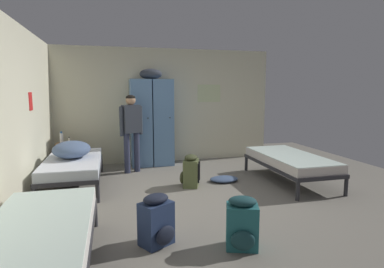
# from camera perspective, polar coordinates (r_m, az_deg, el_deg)

# --- Properties ---
(ground_plane) EXTENTS (8.55, 8.55, 0.00)m
(ground_plane) POSITION_cam_1_polar(r_m,az_deg,el_deg) (4.85, 0.80, -11.60)
(ground_plane) COLOR slate
(room_backdrop) EXTENTS (4.92, 5.40, 2.54)m
(room_backdrop) POSITION_cam_1_polar(r_m,az_deg,el_deg) (5.72, -15.01, 4.12)
(room_backdrop) COLOR beige
(room_backdrop) RESTS_ON ground_plane
(locker_bank) EXTENTS (0.90, 0.55, 2.07)m
(locker_bank) POSITION_cam_1_polar(r_m,az_deg,el_deg) (6.89, -7.29, 2.41)
(locker_bank) COLOR #5B84B2
(locker_bank) RESTS_ON ground_plane
(shelf_unit) EXTENTS (0.38, 0.30, 0.57)m
(shelf_unit) POSITION_cam_1_polar(r_m,az_deg,el_deg) (6.87, -21.66, -3.37)
(shelf_unit) COLOR brown
(shelf_unit) RESTS_ON ground_plane
(bed_left_front) EXTENTS (0.90, 1.90, 0.49)m
(bed_left_front) POSITION_cam_1_polar(r_m,az_deg,el_deg) (3.19, -25.88, -15.79)
(bed_left_front) COLOR #28282D
(bed_left_front) RESTS_ON ground_plane
(bed_left_rear) EXTENTS (0.90, 1.90, 0.49)m
(bed_left_rear) POSITION_cam_1_polar(r_m,az_deg,el_deg) (5.71, -20.61, -5.15)
(bed_left_rear) COLOR #28282D
(bed_left_rear) RESTS_ON ground_plane
(bed_right) EXTENTS (0.90, 1.90, 0.49)m
(bed_right) POSITION_cam_1_polar(r_m,az_deg,el_deg) (5.90, 17.20, -4.60)
(bed_right) COLOR #28282D
(bed_right) RESTS_ON ground_plane
(bedding_heap) EXTENTS (0.62, 0.75, 0.28)m
(bedding_heap) POSITION_cam_1_polar(r_m,az_deg,el_deg) (5.72, -20.86, -2.61)
(bedding_heap) COLOR slate
(bedding_heap) RESTS_ON bed_left_rear
(person_traveler) EXTENTS (0.45, 0.30, 1.53)m
(person_traveler) POSITION_cam_1_polar(r_m,az_deg,el_deg) (6.31, -10.87, 1.41)
(person_traveler) COLOR #2D334C
(person_traveler) RESTS_ON ground_plane
(water_bottle) EXTENTS (0.07, 0.07, 0.23)m
(water_bottle) POSITION_cam_1_polar(r_m,az_deg,el_deg) (6.85, -22.44, -0.64)
(water_bottle) COLOR white
(water_bottle) RESTS_ON shelf_unit
(lotion_bottle) EXTENTS (0.05, 0.05, 0.13)m
(lotion_bottle) POSITION_cam_1_polar(r_m,az_deg,el_deg) (6.77, -21.23, -1.09)
(lotion_bottle) COLOR white
(lotion_bottle) RESTS_ON shelf_unit
(backpack_navy) EXTENTS (0.40, 0.41, 0.55)m
(backpack_navy) POSITION_cam_1_polar(r_m,az_deg,el_deg) (3.46, -6.37, -15.31)
(backpack_navy) COLOR navy
(backpack_navy) RESTS_ON ground_plane
(backpack_olive) EXTENTS (0.40, 0.38, 0.55)m
(backpack_olive) POSITION_cam_1_polar(r_m,az_deg,el_deg) (5.39, -0.29, -6.74)
(backpack_olive) COLOR #566038
(backpack_olive) RESTS_ON ground_plane
(backpack_teal) EXTENTS (0.38, 0.39, 0.55)m
(backpack_teal) POSITION_cam_1_polar(r_m,az_deg,el_deg) (3.41, 9.01, -15.73)
(backpack_teal) COLOR #23666B
(backpack_teal) RESTS_ON ground_plane
(clothes_pile_denim) EXTENTS (0.51, 0.37, 0.09)m
(clothes_pile_denim) POSITION_cam_1_polar(r_m,az_deg,el_deg) (5.75, 5.78, -8.07)
(clothes_pile_denim) COLOR #42567A
(clothes_pile_denim) RESTS_ON ground_plane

